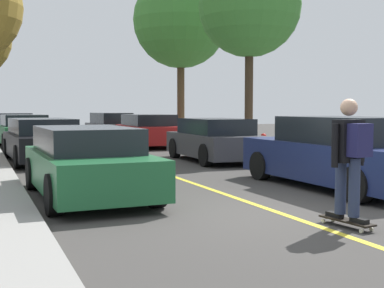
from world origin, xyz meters
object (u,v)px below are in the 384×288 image
object	(u,v)px
parked_car_right_near	(214,140)
fire_hydrant	(263,145)
parked_car_left_nearest	(87,162)
skateboard	(347,221)
parked_car_right_far	(149,130)
street_tree_right_near	(181,21)
parked_car_left_farthest	(14,126)
street_tree_right_nearest	(250,6)
parked_car_left_near	(43,140)
parked_car_left_far	(24,131)
parked_car_right_nearest	(337,153)
parked_car_right_farthest	(111,126)
skateboarder	(350,152)

from	to	relation	value
parked_car_right_near	fire_hydrant	bearing A→B (deg)	-14.60
parked_car_left_nearest	skateboard	bearing A→B (deg)	-53.56
parked_car_left_nearest	skateboard	size ratio (longest dim) A/B	4.84
parked_car_left_nearest	parked_car_right_far	xyz separation A→B (m)	(4.88, 11.45, 0.05)
parked_car_left_nearest	street_tree_right_near	size ratio (longest dim) A/B	0.54
parked_car_left_farthest	street_tree_right_nearest	size ratio (longest dim) A/B	0.62
parked_car_left_near	street_tree_right_nearest	size ratio (longest dim) A/B	0.70
parked_car_left_near	parked_car_right_near	size ratio (longest dim) A/B	1.14
parked_car_left_far	street_tree_right_near	size ratio (longest dim) A/B	0.56
parked_car_right_nearest	parked_car_right_far	xyz separation A→B (m)	(0.00, 12.34, -0.02)
parked_car_left_far	fire_hydrant	size ratio (longest dim) A/B	6.10
parked_car_right_far	street_tree_right_nearest	world-z (taller)	street_tree_right_nearest
parked_car_left_farthest	parked_car_right_near	bearing A→B (deg)	-71.69
parked_car_right_nearest	skateboard	size ratio (longest dim) A/B	5.33
parked_car_left_far	parked_car_right_nearest	bearing A→B (deg)	-71.13
parked_car_left_farthest	skateboard	size ratio (longest dim) A/B	4.86
street_tree_right_near	street_tree_right_nearest	bearing A→B (deg)	-90.00
parked_car_left_farthest	skateboard	bearing A→B (deg)	-83.26
parked_car_left_far	parked_car_left_nearest	bearing A→B (deg)	-90.00
parked_car_left_far	street_tree_right_nearest	distance (m)	10.77
fire_hydrant	parked_car_left_near	bearing A→B (deg)	160.39
parked_car_left_nearest	parked_car_left_farthest	xyz separation A→B (m)	(0.00, 19.68, 0.04)
parked_car_right_nearest	parked_car_left_nearest	bearing A→B (deg)	169.68
parked_car_left_farthest	street_tree_right_near	size ratio (longest dim) A/B	0.55
parked_car_left_nearest	parked_car_right_near	distance (m)	6.94
parked_car_left_near	fire_hydrant	bearing A→B (deg)	-19.61
parked_car_left_nearest	parked_car_left_near	world-z (taller)	parked_car_left_near
parked_car_right_near	skateboard	xyz separation A→B (m)	(-2.11, -8.68, -0.56)
fire_hydrant	parked_car_left_farthest	bearing A→B (deg)	112.86
parked_car_left_nearest	street_tree_right_nearest	bearing A→B (deg)	43.03
parked_car_right_farthest	street_tree_right_near	distance (m)	7.39
parked_car_right_far	street_tree_right_near	world-z (taller)	street_tree_right_near
parked_car_right_far	parked_car_right_farthest	distance (m)	6.56
parked_car_right_farthest	parked_car_left_near	bearing A→B (deg)	-113.56
parked_car_left_nearest	skateboard	world-z (taller)	parked_car_left_nearest
parked_car_right_near	skateboarder	world-z (taller)	skateboarder
skateboarder	parked_car_left_near	bearing A→B (deg)	104.67
street_tree_right_nearest	skateboarder	distance (m)	11.79
parked_car_right_far	street_tree_right_near	xyz separation A→B (m)	(2.04, 1.46, 4.94)
parked_car_right_farthest	skateboard	distance (m)	21.87
fire_hydrant	parked_car_right_farthest	bearing A→B (deg)	96.36
parked_car_left_far	street_tree_right_near	world-z (taller)	street_tree_right_near
parked_car_right_nearest	parked_car_right_farthest	world-z (taller)	parked_car_right_nearest
parked_car_right_near	street_tree_right_nearest	distance (m)	5.16
fire_hydrant	skateboarder	world-z (taller)	skateboarder
parked_car_right_near	street_tree_right_nearest	xyz separation A→B (m)	(2.04, 1.53, 4.48)
street_tree_right_nearest	parked_car_right_near	bearing A→B (deg)	-143.12
parked_car_right_nearest	parked_car_right_far	world-z (taller)	parked_car_right_nearest
street_tree_right_nearest	fire_hydrant	size ratio (longest dim) A/B	9.69
street_tree_right_near	skateboard	size ratio (longest dim) A/B	8.92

